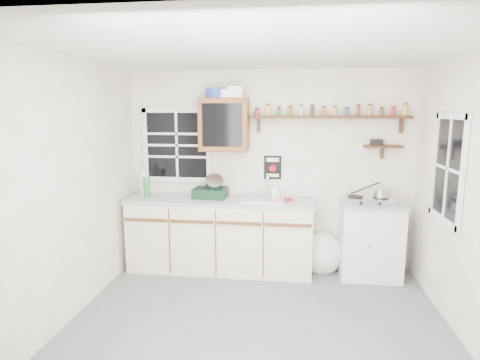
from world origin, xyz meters
name	(u,v)px	position (x,y,z in m)	size (l,w,h in m)	color
room	(258,196)	(0.00, 0.00, 1.25)	(3.64, 3.24, 2.54)	#5A5A5D
main_cabinet	(220,234)	(-0.58, 1.30, 0.46)	(2.31, 0.63, 0.92)	beige
right_cabinet	(370,240)	(1.25, 1.32, 0.46)	(0.73, 0.57, 0.91)	silver
sink	(263,199)	(-0.05, 1.30, 0.93)	(0.52, 0.44, 0.29)	#B6B6BB
upper_cabinet	(224,125)	(-0.55, 1.44, 1.82)	(0.60, 0.32, 0.65)	brown
upper_cabinet_clutter	(223,93)	(-0.56, 1.44, 2.21)	(0.46, 0.24, 0.14)	#183B9E
spice_shelf	(329,116)	(0.72, 1.51, 1.93)	(1.91, 0.18, 0.35)	black
secondary_shelf	(381,146)	(1.36, 1.52, 1.58)	(0.45, 0.16, 0.24)	black
warning_sign	(273,167)	(0.05, 1.59, 1.28)	(0.22, 0.02, 0.30)	black
window_back	(177,145)	(-1.20, 1.59, 1.55)	(0.93, 0.03, 0.98)	black
window_right	(448,169)	(1.79, 0.55, 1.45)	(0.03, 0.78, 1.08)	black
water_bottles	(145,185)	(-1.55, 1.30, 1.07)	(0.15, 0.16, 0.34)	silver
dish_rack	(212,190)	(-0.70, 1.34, 1.02)	(0.43, 0.34, 0.30)	black
soap_bottle	(276,189)	(0.10, 1.51, 1.01)	(0.08, 0.09, 0.19)	white
rag	(287,200)	(0.25, 1.29, 0.93)	(0.13, 0.12, 0.02)	maroon
hotplate	(368,200)	(1.20, 1.31, 0.95)	(0.60, 0.33, 0.08)	#B6B6BB
saucepan	(380,193)	(1.34, 1.31, 1.04)	(0.42, 0.19, 0.18)	#B6B6BB
trash_bag	(321,253)	(0.69, 1.40, 0.23)	(0.47, 0.42, 0.54)	silver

